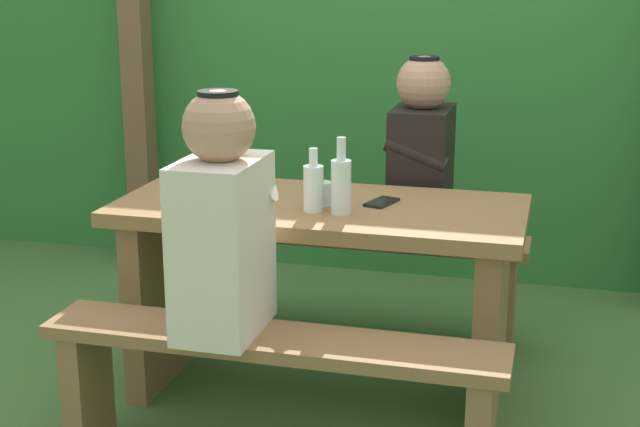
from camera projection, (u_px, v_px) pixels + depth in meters
name	position (u px, v px, depth m)	size (l,w,h in m)	color
ground_plane	(320.00, 392.00, 3.34)	(12.00, 12.00, 0.00)	#426B34
hedge_backdrop	(412.00, 62.00, 4.85)	(6.40, 1.03, 2.01)	#2E7432
pergola_post_left	(136.00, 48.00, 4.50)	(0.12, 0.12, 2.22)	brown
picnic_table	(320.00, 265.00, 3.21)	(1.40, 0.64, 0.71)	olive
bench_near	(272.00, 375.00, 2.74)	(1.40, 0.24, 0.45)	olive
bench_far	(355.00, 262.00, 3.77)	(1.40, 0.24, 0.45)	olive
person_white_shirt	(222.00, 223.00, 2.65)	(0.25, 0.35, 0.72)	silver
person_black_coat	(421.00, 156.00, 3.58)	(0.25, 0.35, 0.72)	black
drinking_glass	(322.00, 194.00, 3.11)	(0.07, 0.07, 0.08)	silver
bottle_left	(235.00, 167.00, 3.24)	(0.06, 0.06, 0.25)	silver
bottle_right	(341.00, 184.00, 2.99)	(0.07, 0.07, 0.26)	silver
bottle_center	(313.00, 187.00, 3.02)	(0.07, 0.07, 0.21)	silver
cell_phone	(382.00, 202.00, 3.14)	(0.07, 0.14, 0.01)	black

